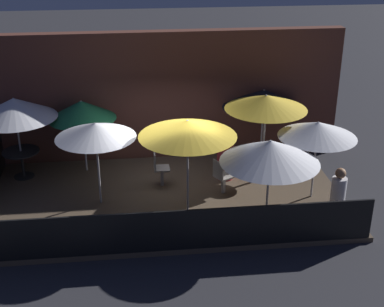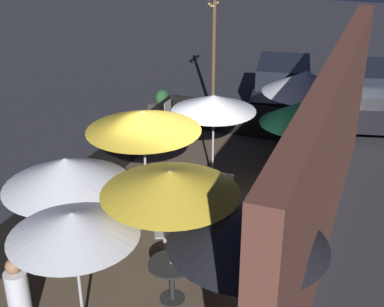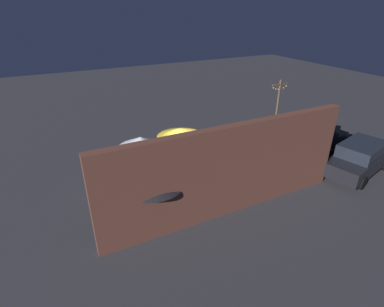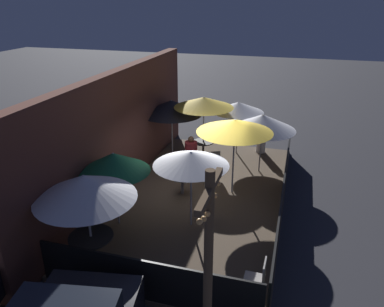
% 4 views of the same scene
% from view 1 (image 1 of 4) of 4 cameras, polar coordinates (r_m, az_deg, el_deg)
% --- Properties ---
extents(ground_plane, '(60.00, 60.00, 0.00)m').
position_cam_1_polar(ground_plane, '(13.61, -2.86, -5.02)').
color(ground_plane, '#2D2D33').
extents(patio_deck, '(8.88, 4.82, 0.12)m').
position_cam_1_polar(patio_deck, '(13.58, -2.87, -4.80)').
color(patio_deck, brown).
rests_on(patio_deck, ground_plane).
extents(building_wall, '(10.48, 0.36, 3.75)m').
position_cam_1_polar(building_wall, '(15.27, -3.68, 6.00)').
color(building_wall, brown).
rests_on(building_wall, ground_plane).
extents(fence_front, '(8.68, 0.05, 0.95)m').
position_cam_1_polar(fence_front, '(11.28, -2.11, -8.22)').
color(fence_front, black).
rests_on(fence_front, patio_deck).
extents(patio_umbrella_0, '(2.14, 2.14, 2.23)m').
position_cam_1_polar(patio_umbrella_0, '(14.49, -18.41, 4.61)').
color(patio_umbrella_0, '#B2B2B7').
rests_on(patio_umbrella_0, patio_deck).
extents(patio_umbrella_1, '(2.10, 2.10, 2.37)m').
position_cam_1_polar(patio_umbrella_1, '(13.65, 7.91, 5.45)').
color(patio_umbrella_1, '#B2B2B7').
rests_on(patio_umbrella_1, patio_deck).
extents(patio_umbrella_2, '(2.23, 2.23, 2.34)m').
position_cam_1_polar(patio_umbrella_2, '(11.92, -0.47, 2.71)').
color(patio_umbrella_2, '#B2B2B7').
rests_on(patio_umbrella_2, patio_deck).
extents(patio_umbrella_3, '(1.90, 1.90, 2.00)m').
position_cam_1_polar(patio_umbrella_3, '(13.11, 13.26, 2.50)').
color(patio_umbrella_3, '#B2B2B7').
rests_on(patio_umbrella_3, patio_deck).
extents(patio_umbrella_4, '(2.30, 2.30, 2.10)m').
position_cam_1_polar(patio_umbrella_4, '(15.00, 7.65, 5.80)').
color(patio_umbrella_4, '#B2B2B7').
rests_on(patio_umbrella_4, patio_deck).
extents(patio_umbrella_5, '(1.90, 1.90, 2.09)m').
position_cam_1_polar(patio_umbrella_5, '(12.65, -10.27, 2.45)').
color(patio_umbrella_5, '#B2B2B7').
rests_on(patio_umbrella_5, patio_deck).
extents(patio_umbrella_6, '(1.81, 1.81, 2.03)m').
position_cam_1_polar(patio_umbrella_6, '(14.48, -11.69, 4.58)').
color(patio_umbrella_6, '#B2B2B7').
rests_on(patio_umbrella_6, patio_deck).
extents(patio_umbrella_7, '(2.22, 2.22, 2.03)m').
position_cam_1_polar(patio_umbrella_7, '(11.81, 8.33, 0.23)').
color(patio_umbrella_7, '#B2B2B7').
rests_on(patio_umbrella_7, patio_deck).
extents(dining_table_0, '(0.98, 0.98, 0.76)m').
position_cam_1_polar(dining_table_0, '(14.97, -17.73, -0.27)').
color(dining_table_0, black).
rests_on(dining_table_0, patio_deck).
extents(dining_table_1, '(0.76, 0.76, 0.72)m').
position_cam_1_polar(dining_table_1, '(14.24, 7.54, -0.73)').
color(dining_table_1, black).
rests_on(dining_table_1, patio_deck).
extents(patio_chair_0, '(0.41, 0.41, 0.95)m').
position_cam_1_polar(patio_chair_0, '(13.85, -3.51, -1.48)').
color(patio_chair_0, gray).
rests_on(patio_chair_0, patio_deck).
extents(patio_chair_1, '(0.54, 0.54, 0.93)m').
position_cam_1_polar(patio_chair_1, '(13.46, 3.17, -2.37)').
color(patio_chair_1, gray).
rests_on(patio_chair_1, patio_deck).
extents(patron_0, '(0.49, 0.49, 1.20)m').
position_cam_1_polar(patron_0, '(12.99, 15.32, -4.14)').
color(patron_0, silver).
rests_on(patron_0, patio_deck).
extents(patron_1, '(0.43, 0.43, 1.24)m').
position_cam_1_polar(patron_1, '(14.22, 3.55, -0.68)').
color(patron_1, maroon).
rests_on(patron_1, patio_deck).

